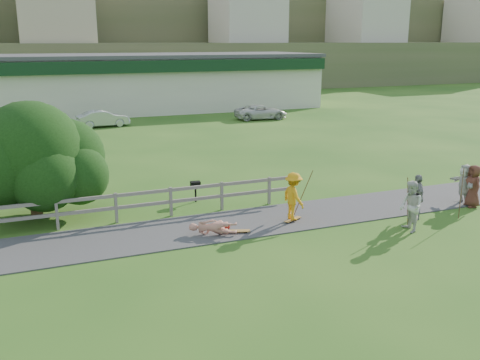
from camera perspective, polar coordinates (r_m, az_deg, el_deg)
The scene contains 20 objects.
ground at distance 17.70m, azimuth 1.77°, elevation -6.22°, with size 260.00×260.00×0.00m, color #255518.
path at distance 18.99m, azimuth -0.06°, elevation -4.67°, with size 34.00×3.00×0.04m, color #3C3C3E.
fence at distance 19.36m, azimuth -14.91°, elevation -2.62°, with size 15.05×0.10×1.10m.
strip_mall at distance 51.33m, azimuth -10.13°, elevation 10.28°, with size 32.50×10.75×5.10m.
skater_rider at distance 19.07m, azimuth 5.71°, elevation -2.02°, with size 1.11×0.64×1.72m, color orange.
skater_fallen at distance 17.82m, azimuth -2.92°, elevation -5.10°, with size 1.59×0.38×0.58m, color tan.
spectator_a at distance 18.92m, azimuth 17.76°, elevation -2.72°, with size 0.86×0.67×1.76m, color beige.
spectator_b at distance 20.36m, azimuth 18.37°, elevation -1.71°, with size 0.97×0.41×1.66m, color gray.
spectator_c at distance 22.63m, azimuth 23.59°, elevation -0.59°, with size 0.82×0.53×1.67m, color #552B22.
spectator_d at distance 22.84m, azimuth 22.78°, elevation -0.43°, with size 1.51×0.48×1.62m, color beige.
car_silver at distance 41.62m, azimuth -14.42°, elevation 6.36°, with size 1.33×3.82×1.26m, color #B5B8BE.
car_white at distance 44.36m, azimuth 2.24°, elevation 7.26°, with size 2.00×4.33×1.20m, color silver.
tree at distance 20.75m, azimuth -21.17°, elevation 0.29°, with size 5.98×5.98×3.02m, color black, non-canonical shape.
bbq at distance 21.54m, azimuth -4.76°, elevation -1.25°, with size 0.39×0.30×0.84m, color black, non-canonical shape.
longboard_rider at distance 19.32m, azimuth 5.65°, elevation -4.33°, with size 0.82×0.20×0.09m, color olive, non-canonical shape.
longboard_fallen at distance 18.08m, azimuth -0.39°, elevation -5.59°, with size 0.92×0.22×0.10m, color olive, non-canonical shape.
helmet at distance 18.37m, azimuth -1.50°, elevation -4.96°, with size 0.28×0.28×0.28m, color #A11B11.
pole_rider at distance 19.66m, azimuth 6.73°, elevation -1.27°, with size 0.03×0.03×1.89m, color #533621.
pole_spec_left at distance 19.53m, azimuth 17.46°, elevation -2.18°, with size 0.03×0.03×1.75m, color #533621.
pole_spec_right at distance 20.91m, azimuth 22.52°, elevation -1.32°, with size 0.03×0.03×1.90m, color #533621.
Camera 1 is at (-6.72, -15.12, 6.31)m, focal length 40.00 mm.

